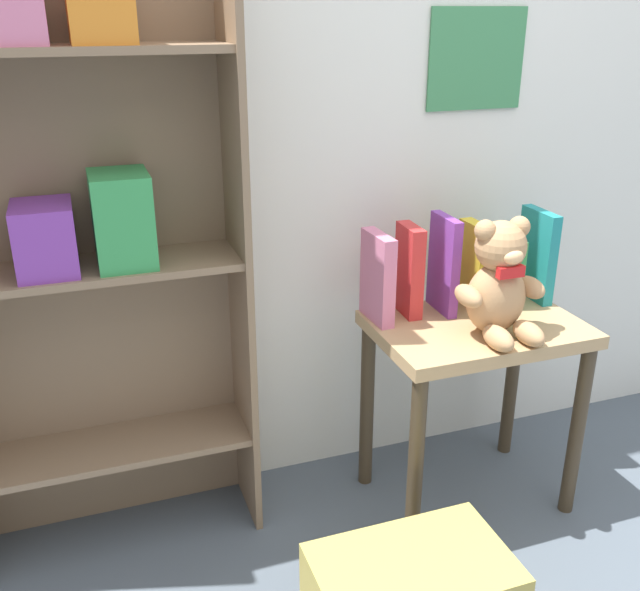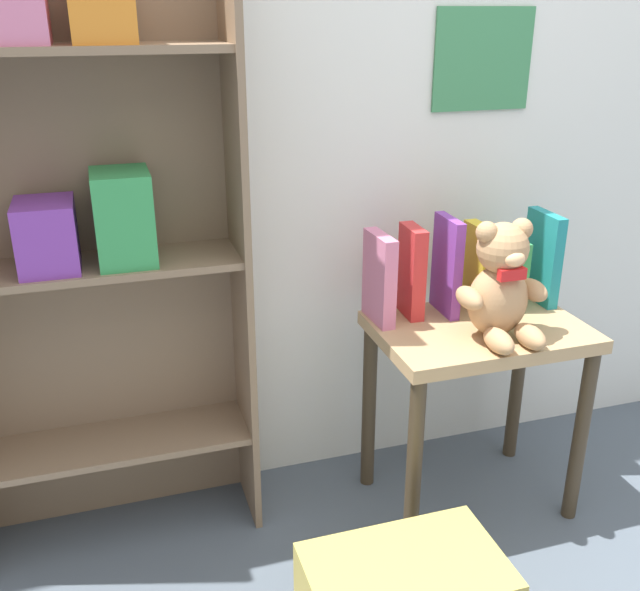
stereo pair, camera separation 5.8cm
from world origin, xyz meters
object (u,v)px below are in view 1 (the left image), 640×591
object	(u,v)px
book_standing_purple	(444,264)
book_standing_green	(506,269)
teddy_bear	(500,283)
book_standing_red	(409,270)
book_standing_teal	(537,255)
bookshelf_side	(84,228)
book_standing_yellow	(473,264)
display_table	(474,358)
book_standing_pink	(378,278)

from	to	relation	value
book_standing_purple	book_standing_green	size ratio (longest dim) A/B	1.37
teddy_bear	book_standing_red	xyz separation A→B (m)	(-0.15, 0.19, -0.01)
book_standing_purple	book_standing_teal	xyz separation A→B (m)	(0.29, -0.01, -0.00)
book_standing_green	bookshelf_side	bearing A→B (deg)	174.95
bookshelf_side	book_standing_yellow	world-z (taller)	bookshelf_side
display_table	book_standing_purple	world-z (taller)	book_standing_purple
book_standing_yellow	book_standing_red	bearing A→B (deg)	178.91
book_standing_red	book_standing_teal	world-z (taller)	book_standing_teal
book_standing_red	book_standing_yellow	world-z (taller)	book_standing_red
bookshelf_side	book_standing_purple	size ratio (longest dim) A/B	5.72
book_standing_pink	book_standing_red	size ratio (longest dim) A/B	0.97
teddy_bear	book_standing_teal	world-z (taller)	teddy_bear
book_standing_pink	book_standing_green	xyz separation A→B (m)	(0.39, -0.00, -0.02)
book_standing_red	book_standing_purple	xyz separation A→B (m)	(0.10, -0.01, 0.01)
book_standing_red	book_standing_green	bearing A→B (deg)	-0.31
book_standing_red	book_standing_green	xyz separation A→B (m)	(0.29, -0.02, -0.03)
book_standing_purple	book_standing_yellow	distance (m)	0.10
teddy_bear	book_standing_pink	size ratio (longest dim) A/B	1.27
book_standing_purple	book_standing_red	bearing A→B (deg)	175.13
bookshelf_side	book_standing_teal	distance (m)	1.22
teddy_bear	book_standing_green	world-z (taller)	teddy_bear
teddy_bear	book_standing_green	distance (m)	0.23
book_standing_red	book_standing_teal	bearing A→B (deg)	0.17
book_standing_red	book_standing_yellow	xyz separation A→B (m)	(0.20, -0.00, -0.01)
book_standing_yellow	bookshelf_side	bearing A→B (deg)	175.01
book_standing_purple	teddy_bear	bearing A→B (deg)	-71.19
book_standing_red	book_standing_teal	distance (m)	0.39
book_standing_green	teddy_bear	bearing A→B (deg)	-127.97
teddy_bear	book_standing_yellow	xyz separation A→B (m)	(0.04, 0.19, -0.02)
book_standing_green	book_standing_yellow	bearing A→B (deg)	172.48
book_standing_pink	book_standing_red	xyz separation A→B (m)	(0.10, 0.01, 0.00)
bookshelf_side	book_standing_green	bearing A→B (deg)	-4.86
book_standing_purple	book_standing_pink	bearing A→B (deg)	-177.84
book_standing_pink	book_standing_green	bearing A→B (deg)	-2.48
book_standing_pink	book_standing_yellow	world-z (taller)	book_standing_pink
display_table	book_standing_purple	size ratio (longest dim) A/B	2.08
book_standing_green	display_table	bearing A→B (deg)	-143.70
book_standing_teal	display_table	bearing A→B (deg)	-155.45
bookshelf_side	book_standing_pink	xyz separation A→B (m)	(0.71, -0.09, -0.18)
book_standing_pink	book_standing_purple	size ratio (longest dim) A/B	0.90
book_standing_purple	book_standing_teal	distance (m)	0.29
bookshelf_side	book_standing_purple	xyz separation A→B (m)	(0.91, -0.09, -0.17)
display_table	book_standing_red	xyz separation A→B (m)	(-0.15, 0.12, 0.23)
book_standing_purple	book_standing_green	bearing A→B (deg)	0.42
bookshelf_side	book_standing_teal	world-z (taller)	bookshelf_side
book_standing_yellow	book_standing_green	xyz separation A→B (m)	(0.10, -0.01, -0.02)
teddy_bear	book_standing_pink	xyz separation A→B (m)	(-0.25, 0.18, -0.02)
book_standing_purple	book_standing_teal	size ratio (longest dim) A/B	1.04
teddy_bear	book_standing_teal	xyz separation A→B (m)	(0.24, 0.18, -0.01)
display_table	book_standing_red	distance (m)	0.30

